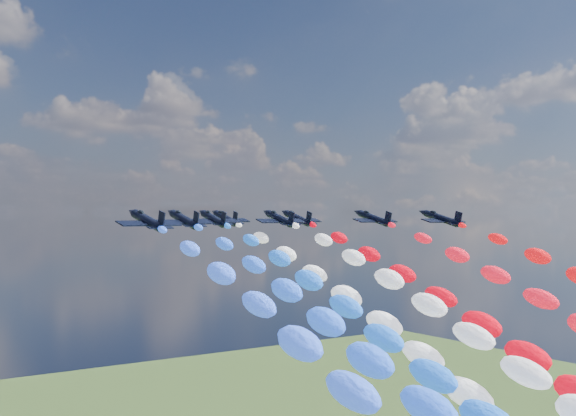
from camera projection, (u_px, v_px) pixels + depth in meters
jet_0 at (147, 220)px, 107.22m from camera, size 10.05×13.40×5.65m
jet_1 at (184, 219)px, 122.08m from camera, size 9.52×13.02×5.65m
jet_2 at (213, 219)px, 136.73m from camera, size 10.21×13.51×5.65m
jet_3 at (280, 219)px, 138.29m from camera, size 10.29×13.57×5.65m
jet_4 at (225, 218)px, 148.69m from camera, size 10.23×13.53×5.65m
trail_4 at (446, 399)px, 98.50m from camera, size 5.62×116.52×51.33m
jet_5 at (297, 218)px, 148.56m from camera, size 10.29×13.57×5.65m
trail_5 at (555, 399)px, 98.37m from camera, size 5.62×116.52×51.33m
jet_6 at (374, 218)px, 146.09m from camera, size 9.84×13.25×5.65m
jet_7 at (441, 218)px, 142.40m from camera, size 9.81×13.23×5.65m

